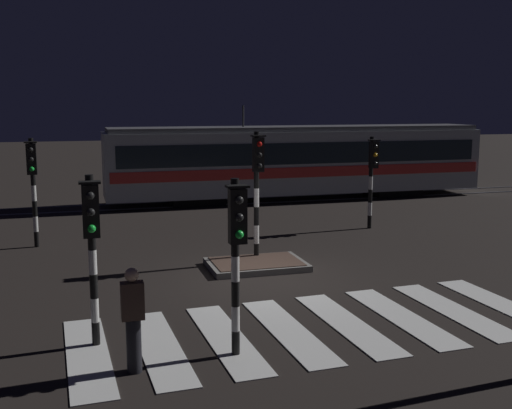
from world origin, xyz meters
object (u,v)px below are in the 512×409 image
(traffic_light_corner_far_left, at_px, (33,176))
(pedestrian_waiting_at_kerb, at_px, (133,319))
(traffic_light_median_centre, at_px, (257,177))
(tram, at_px, (298,160))
(traffic_light_corner_far_right, at_px, (372,168))
(traffic_light_kerb_mid_left, at_px, (237,242))
(traffic_light_corner_near_left, at_px, (92,236))

(traffic_light_corner_far_left, xyz_separation_m, pedestrian_waiting_at_kerb, (1.99, -9.60, -1.26))
(traffic_light_median_centre, xyz_separation_m, tram, (4.92, 10.27, -0.57))
(traffic_light_corner_far_right, xyz_separation_m, pedestrian_waiting_at_kerb, (-8.84, -9.36, -1.19))
(traffic_light_corner_far_left, bearing_deg, traffic_light_median_centre, -31.14)
(pedestrian_waiting_at_kerb, bearing_deg, traffic_light_median_centre, 57.78)
(traffic_light_kerb_mid_left, distance_m, pedestrian_waiting_at_kerb, 2.06)
(traffic_light_kerb_mid_left, distance_m, traffic_light_corner_near_left, 2.52)
(traffic_light_corner_far_left, xyz_separation_m, tram, (10.74, 6.76, -0.39))
(traffic_light_median_centre, bearing_deg, traffic_light_kerb_mid_left, -109.48)
(traffic_light_median_centre, bearing_deg, traffic_light_corner_near_left, -131.98)
(traffic_light_corner_far_left, distance_m, tram, 12.69)
(traffic_light_corner_far_left, relative_size, pedestrian_waiting_at_kerb, 1.90)
(traffic_light_kerb_mid_left, xyz_separation_m, tram, (7.04, 16.25, -0.25))
(traffic_light_median_centre, bearing_deg, traffic_light_corner_far_right, 33.24)
(traffic_light_corner_near_left, height_order, tram, tram)
(traffic_light_corner_near_left, distance_m, traffic_light_corner_far_right, 12.44)
(tram, height_order, pedestrian_waiting_at_kerb, tram)
(tram, xyz_separation_m, pedestrian_waiting_at_kerb, (-8.75, -16.35, -0.87))
(traffic_light_median_centre, height_order, pedestrian_waiting_at_kerb, traffic_light_median_centre)
(pedestrian_waiting_at_kerb, bearing_deg, traffic_light_corner_far_right, 46.64)
(traffic_light_corner_near_left, distance_m, pedestrian_waiting_at_kerb, 1.74)
(traffic_light_median_centre, bearing_deg, pedestrian_waiting_at_kerb, -122.22)
(traffic_light_corner_near_left, height_order, traffic_light_median_centre, traffic_light_median_centre)
(traffic_light_corner_far_left, height_order, pedestrian_waiting_at_kerb, traffic_light_corner_far_left)
(traffic_light_corner_near_left, relative_size, pedestrian_waiting_at_kerb, 1.78)
(traffic_light_median_centre, height_order, tram, tram)
(pedestrian_waiting_at_kerb, bearing_deg, traffic_light_corner_far_left, 101.69)
(tram, bearing_deg, traffic_light_corner_far_left, -147.83)
(traffic_light_corner_far_right, relative_size, tram, 0.18)
(traffic_light_corner_near_left, relative_size, traffic_light_median_centre, 0.87)
(traffic_light_corner_near_left, xyz_separation_m, pedestrian_waiting_at_kerb, (0.55, -1.21, -1.13))
(traffic_light_corner_far_left, bearing_deg, traffic_light_kerb_mid_left, -68.68)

